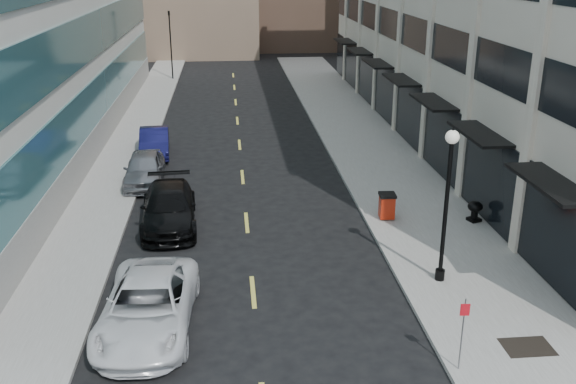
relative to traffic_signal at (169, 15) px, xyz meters
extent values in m
cube|color=gray|center=(13.00, -28.00, -5.64)|extent=(5.00, 80.00, 0.15)
cube|color=gray|center=(-1.00, -28.00, -5.64)|extent=(3.00, 80.00, 0.15)
cube|color=black|center=(15.52, -21.00, -3.72)|extent=(0.18, 46.00, 3.60)
cube|color=black|center=(15.53, -21.00, 0.78)|extent=(0.12, 46.00, 1.80)
cube|color=beige|center=(15.50, -38.00, 3.28)|extent=(0.35, 0.60, 18.00)
cube|color=black|center=(14.85, -41.00, -1.82)|extent=(1.30, 4.00, 0.12)
cube|color=black|center=(14.85, -35.00, -1.82)|extent=(1.30, 4.00, 0.12)
cube|color=black|center=(14.85, -29.00, -1.82)|extent=(1.30, 4.00, 0.12)
cube|color=black|center=(14.85, -23.00, -1.82)|extent=(1.30, 4.00, 0.12)
cube|color=black|center=(14.85, -17.00, -1.82)|extent=(1.30, 4.00, 0.12)
cube|color=black|center=(14.85, -11.00, -1.82)|extent=(1.30, 4.00, 0.12)
cube|color=black|center=(14.85, -5.00, -1.82)|extent=(1.30, 4.00, 0.12)
cube|color=gray|center=(-2.46, -21.00, -4.82)|extent=(0.20, 46.00, 1.80)
cube|color=#2E666D|center=(-2.47, -21.00, -2.72)|extent=(0.14, 45.60, 2.40)
cube|color=#2E666D|center=(-2.47, -21.00, 0.78)|extent=(0.14, 45.60, 2.40)
cube|color=black|center=(13.10, -44.20, -5.56)|extent=(1.40, 1.00, 0.01)
cube|color=#D8CC4C|center=(5.50, -40.00, -5.71)|extent=(0.15, 2.20, 0.01)
cube|color=#D8CC4C|center=(5.50, -34.00, -5.71)|extent=(0.15, 2.20, 0.01)
cube|color=#D8CC4C|center=(5.50, -28.00, -5.71)|extent=(0.15, 2.20, 0.01)
cube|color=#D8CC4C|center=(5.50, -22.00, -5.71)|extent=(0.15, 2.20, 0.01)
cube|color=#D8CC4C|center=(5.50, -16.00, -5.71)|extent=(0.15, 2.20, 0.01)
cube|color=#D8CC4C|center=(5.50, -10.00, -5.71)|extent=(0.15, 2.20, 0.01)
cube|color=#D8CC4C|center=(5.50, -4.00, -5.71)|extent=(0.15, 2.20, 0.01)
cube|color=#D8CC4C|center=(5.50, 2.00, -5.71)|extent=(0.15, 2.20, 0.01)
cylinder|color=black|center=(0.00, 0.00, -2.72)|extent=(0.12, 0.12, 6.00)
imported|color=black|center=(0.00, 0.00, 0.27)|extent=(0.66, 0.66, 1.98)
imported|color=white|center=(2.30, -42.00, -4.93)|extent=(2.91, 5.82, 1.58)
imported|color=black|center=(2.30, -34.00, -4.93)|extent=(2.54, 5.56, 1.58)
imported|color=gray|center=(0.70, -28.61, -4.93)|extent=(1.99, 4.69, 1.58)
imported|color=#121347|center=(0.70, -23.67, -4.97)|extent=(1.94, 4.66, 1.50)
cube|color=#A81F0B|center=(11.39, -34.45, -5.03)|extent=(0.64, 0.64, 0.97)
cube|color=black|center=(11.39, -34.45, -4.52)|extent=(0.72, 0.72, 0.12)
cylinder|color=black|center=(11.20, -34.13, -5.46)|extent=(0.06, 0.21, 0.21)
cylinder|color=black|center=(11.59, -34.13, -5.46)|extent=(0.06, 0.21, 0.21)
cylinder|color=black|center=(11.90, -40.01, -5.38)|extent=(0.33, 0.33, 0.37)
cylinder|color=black|center=(11.90, -40.01, -3.02)|extent=(0.14, 0.14, 4.69)
sphere|color=silver|center=(11.90, -40.01, -0.52)|extent=(0.45, 0.45, 0.45)
cone|color=black|center=(11.90, -40.01, -0.26)|extent=(0.12, 0.12, 0.18)
cylinder|color=slate|center=(10.80, -45.00, -4.50)|extent=(0.04, 0.04, 2.13)
cube|color=red|center=(10.80, -45.02, -3.75)|extent=(0.25, 0.05, 0.34)
cube|color=black|center=(14.98, -35.09, -5.50)|extent=(0.60, 0.60, 0.13)
cylinder|color=black|center=(14.98, -35.09, -5.23)|extent=(0.29, 0.29, 0.44)
ellipsoid|color=black|center=(14.98, -35.09, -4.92)|extent=(0.62, 0.62, 0.44)
camera|label=1|loc=(4.85, -59.02, 4.83)|focal=40.00mm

